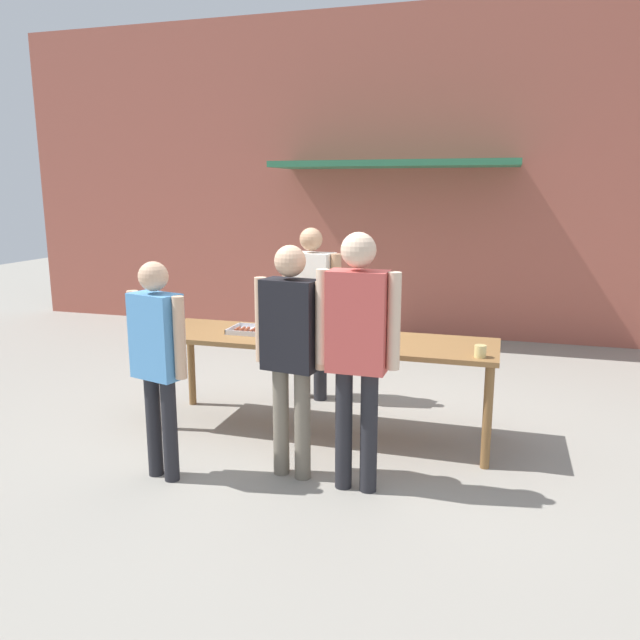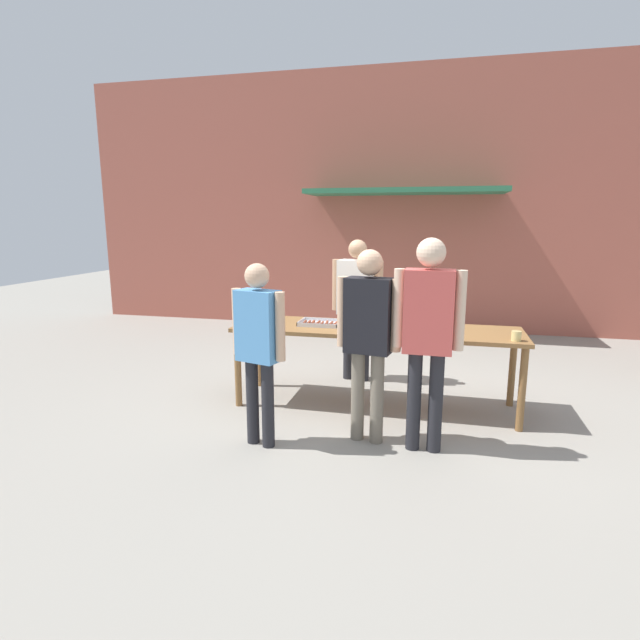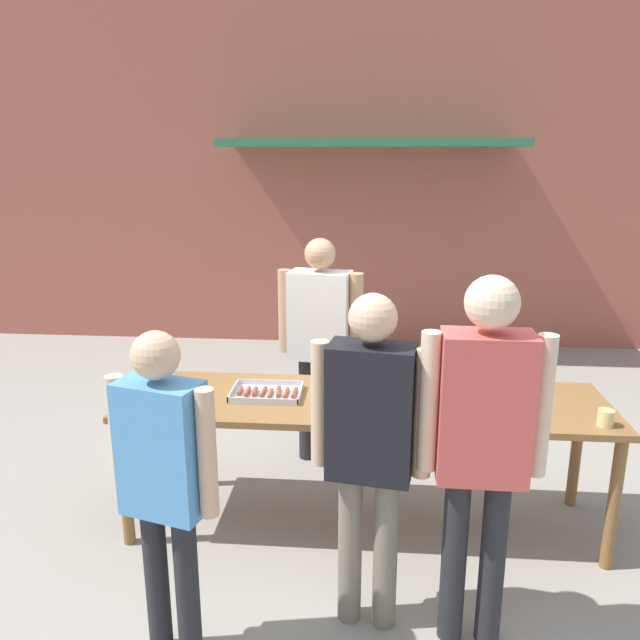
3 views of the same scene
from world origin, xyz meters
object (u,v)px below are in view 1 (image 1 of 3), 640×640
Objects in this scene: food_tray_sausages at (255,331)px; condiment_jar_mustard at (161,330)px; person_customer_with_cup at (357,339)px; condiment_jar_ketchup at (170,331)px; food_tray_buns at (368,338)px; person_server_behind_table at (311,299)px; person_customer_holding_hotdog at (157,351)px; person_customer_waiting_in_line at (291,341)px; beer_cup at (480,351)px.

food_tray_sausages is 0.81m from condiment_jar_mustard.
person_customer_with_cup is (1.88, -0.65, 0.20)m from condiment_jar_mustard.
condiment_jar_ketchup is 1.92m from person_customer_with_cup.
food_tray_sausages is 1.01m from food_tray_buns.
condiment_jar_mustard is at bearing -18.23° from person_customer_with_cup.
person_server_behind_table is (0.26, 0.83, 0.16)m from food_tray_sausages.
person_customer_holding_hotdog is (-0.26, -1.18, 0.10)m from food_tray_sausages.
person_customer_with_cup is 0.51m from person_customer_waiting_in_line.
person_customer_holding_hotdog is 1.42m from person_customer_with_cup.
food_tray_buns is 0.26× the size of person_customer_waiting_in_line.
person_customer_waiting_in_line is (-0.38, -0.88, 0.15)m from food_tray_buns.
condiment_jar_mustard is 0.05× the size of person_server_behind_table.
person_customer_waiting_in_line is at bearing -155.34° from beer_cup.
condiment_jar_ketchup is 0.86× the size of beer_cup.
food_tray_buns is 4.74× the size of beer_cup.
beer_cup reaches higher than condiment_jar_mustard.
person_server_behind_table reaches higher than condiment_jar_ketchup.
person_customer_with_cup is (-0.79, -0.66, 0.20)m from beer_cup.
person_server_behind_table is at bearing 48.38° from condiment_jar_mustard.
person_customer_holding_hotdog is (-0.52, -2.00, -0.06)m from person_server_behind_table.
food_tray_buns is 1.70m from condiment_jar_ketchup.
condiment_jar_mustard is 1.00× the size of condiment_jar_ketchup.
condiment_jar_mustard is at bearing -13.40° from person_customer_waiting_in_line.
person_customer_waiting_in_line reaches higher than condiment_jar_ketchup.
person_customer_waiting_in_line is at bearing -22.69° from condiment_jar_mustard.
person_server_behind_table reaches higher than food_tray_sausages.
food_tray_sausages is 0.27× the size of person_customer_holding_hotdog.
food_tray_sausages is at bearing -86.71° from person_customer_holding_hotdog.
condiment_jar_ketchup reaches higher than food_tray_sausages.
person_server_behind_table is (-0.75, 0.83, 0.15)m from food_tray_buns.
condiment_jar_mustard is at bearing -121.14° from person_server_behind_table.
condiment_jar_ketchup is 0.96m from person_customer_holding_hotdog.
person_customer_with_cup is (0.88, -1.78, 0.07)m from person_server_behind_table.
condiment_jar_mustard reaches higher than food_tray_buns.
person_customer_with_cup is at bearing -19.06° from condiment_jar_mustard.
person_server_behind_table reaches higher than condiment_jar_mustard.
person_server_behind_table is 1.99m from person_customer_with_cup.
condiment_jar_mustard is 1.50m from person_customer_waiting_in_line.
person_customer_holding_hotdog reaches higher than beer_cup.
beer_cup is at bearing 0.31° from condiment_jar_mustard.
food_tray_buns is at bearing -121.49° from person_customer_holding_hotdog.
person_server_behind_table is at bearing 146.19° from beer_cup.
person_customer_with_cup is at bearing -139.87° from beer_cup.
person_server_behind_table is (-1.67, 1.12, 0.12)m from beer_cup.
condiment_jar_mustard is (-0.75, -0.30, 0.03)m from food_tray_sausages.
person_customer_with_cup is at bearing -19.79° from condiment_jar_ketchup.
person_customer_holding_hotdog is at bearing 27.60° from person_customer_waiting_in_line.
condiment_jar_ketchup is at bearing -18.96° from person_customer_with_cup.
person_customer_holding_hotdog is (0.49, -0.87, 0.07)m from condiment_jar_mustard.
food_tray_buns is 1.13m from person_server_behind_table.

